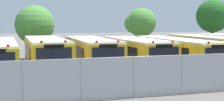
# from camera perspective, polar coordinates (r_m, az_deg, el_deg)

# --- Properties ---
(ground_plane) EXTENTS (160.00, 160.00, 0.00)m
(ground_plane) POSITION_cam_1_polar(r_m,az_deg,el_deg) (25.62, 3.96, -3.45)
(ground_plane) COLOR #595651
(school_bus_1) EXTENTS (2.60, 9.66, 2.73)m
(school_bus_1) POSITION_cam_1_polar(r_m,az_deg,el_deg) (23.85, -11.47, -0.71)
(school_bus_1) COLOR yellow
(school_bus_1) RESTS_ON ground_plane
(school_bus_2) EXTENTS (2.71, 9.69, 2.66)m
(school_bus_2) POSITION_cam_1_polar(r_m,az_deg,el_deg) (24.54, -3.63, -0.54)
(school_bus_2) COLOR yellow
(school_bus_2) RESTS_ON ground_plane
(school_bus_3) EXTENTS (2.61, 9.90, 2.61)m
(school_bus_3) POSITION_cam_1_polar(r_m,az_deg,el_deg) (25.36, 4.15, -0.42)
(school_bus_3) COLOR yellow
(school_bus_3) RESTS_ON ground_plane
(school_bus_4) EXTENTS (2.58, 11.68, 2.58)m
(school_bus_4) POSITION_cam_1_polar(r_m,az_deg,el_deg) (26.62, 10.96, -0.26)
(school_bus_4) COLOR yellow
(school_bus_4) RESTS_ON ground_plane
(school_bus_5) EXTENTS (2.78, 10.69, 2.69)m
(school_bus_5) POSITION_cam_1_polar(r_m,az_deg,el_deg) (28.55, 16.73, 0.08)
(school_bus_5) COLOR yellow
(school_bus_5) RESTS_ON ground_plane
(tree_1) EXTENTS (3.85, 3.85, 5.39)m
(tree_1) POSITION_cam_1_polar(r_m,az_deg,el_deg) (32.96, -13.27, 4.52)
(tree_1) COLOR #4C3823
(tree_1) RESTS_ON ground_plane
(tree_2) EXTENTS (3.47, 3.25, 5.30)m
(tree_2) POSITION_cam_1_polar(r_m,az_deg,el_deg) (36.72, 4.86, 4.83)
(tree_2) COLOR #4C3823
(tree_2) RESTS_ON ground_plane
(tree_3) EXTENTS (3.96, 3.96, 6.42)m
(tree_3) POSITION_cam_1_polar(r_m,az_deg,el_deg) (40.94, 17.14, 5.93)
(tree_3) COLOR #4C3823
(tree_3) RESTS_ON ground_plane
(chainlink_fence) EXTENTS (26.86, 0.07, 2.09)m
(chainlink_fence) POSITION_cam_1_polar(r_m,az_deg,el_deg) (17.50, 12.04, -4.00)
(chainlink_fence) COLOR #9EA0A3
(chainlink_fence) RESTS_ON ground_plane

